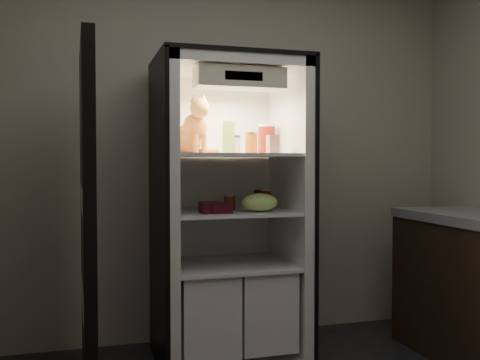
{
  "coord_description": "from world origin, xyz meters",
  "views": [
    {
      "loc": [
        -0.88,
        -1.85,
        1.24
      ],
      "look_at": [
        0.06,
        1.32,
        1.13
      ],
      "focal_mm": 40.0,
      "sensor_mm": 36.0,
      "label": 1
    }
  ],
  "objects_px": {
    "soda_can_a": "(259,199)",
    "soda_can_b": "(264,199)",
    "salsa_jar": "(251,143)",
    "cream_carton": "(273,144)",
    "tabby_cat": "(192,132)",
    "berry_box_right": "(220,208)",
    "berry_box_left": "(212,208)",
    "parmesan_shaker": "(229,137)",
    "pepper_jar": "(267,139)",
    "condiment_jar": "(229,202)",
    "grape_bag": "(260,202)",
    "mayo_tub": "(234,145)",
    "soda_can_c": "(266,200)",
    "refrigerator": "(227,233)"
  },
  "relations": [
    {
      "from": "berry_box_left",
      "to": "berry_box_right",
      "type": "xyz_separation_m",
      "value": [
        0.05,
        -0.01,
        -0.0
      ]
    },
    {
      "from": "tabby_cat",
      "to": "soda_can_b",
      "type": "distance_m",
      "value": 0.62
    },
    {
      "from": "condiment_jar",
      "to": "berry_box_left",
      "type": "bearing_deg",
      "value": -134.39
    },
    {
      "from": "grape_bag",
      "to": "mayo_tub",
      "type": "bearing_deg",
      "value": 112.03
    },
    {
      "from": "refrigerator",
      "to": "soda_can_c",
      "type": "distance_m",
      "value": 0.32
    },
    {
      "from": "salsa_jar",
      "to": "cream_carton",
      "type": "distance_m",
      "value": 0.16
    },
    {
      "from": "refrigerator",
      "to": "pepper_jar",
      "type": "bearing_deg",
      "value": 11.63
    },
    {
      "from": "cream_carton",
      "to": "berry_box_left",
      "type": "distance_m",
      "value": 0.54
    },
    {
      "from": "soda_can_a",
      "to": "berry_box_right",
      "type": "bearing_deg",
      "value": -145.11
    },
    {
      "from": "tabby_cat",
      "to": "mayo_tub",
      "type": "distance_m",
      "value": 0.28
    },
    {
      "from": "mayo_tub",
      "to": "soda_can_a",
      "type": "height_order",
      "value": "mayo_tub"
    },
    {
      "from": "refrigerator",
      "to": "grape_bag",
      "type": "xyz_separation_m",
      "value": [
        0.15,
        -0.21,
        0.2
      ]
    },
    {
      "from": "soda_can_c",
      "to": "cream_carton",
      "type": "bearing_deg",
      "value": -82.49
    },
    {
      "from": "cream_carton",
      "to": "refrigerator",
      "type": "bearing_deg",
      "value": 139.91
    },
    {
      "from": "refrigerator",
      "to": "soda_can_c",
      "type": "xyz_separation_m",
      "value": [
        0.22,
        -0.11,
        0.21
      ]
    },
    {
      "from": "tabby_cat",
      "to": "berry_box_right",
      "type": "relative_size",
      "value": 3.0
    },
    {
      "from": "pepper_jar",
      "to": "soda_can_b",
      "type": "height_order",
      "value": "pepper_jar"
    },
    {
      "from": "berry_box_right",
      "to": "soda_can_c",
      "type": "bearing_deg",
      "value": 19.75
    },
    {
      "from": "refrigerator",
      "to": "soda_can_b",
      "type": "height_order",
      "value": "refrigerator"
    },
    {
      "from": "condiment_jar",
      "to": "berry_box_right",
      "type": "height_order",
      "value": "condiment_jar"
    },
    {
      "from": "parmesan_shaker",
      "to": "pepper_jar",
      "type": "relative_size",
      "value": 1.05
    },
    {
      "from": "parmesan_shaker",
      "to": "cream_carton",
      "type": "distance_m",
      "value": 0.29
    },
    {
      "from": "soda_can_c",
      "to": "condiment_jar",
      "type": "xyz_separation_m",
      "value": [
        -0.22,
        0.05,
        -0.01
      ]
    },
    {
      "from": "condiment_jar",
      "to": "refrigerator",
      "type": "bearing_deg",
      "value": 88.87
    },
    {
      "from": "mayo_tub",
      "to": "cream_carton",
      "type": "distance_m",
      "value": 0.29
    },
    {
      "from": "refrigerator",
      "to": "condiment_jar",
      "type": "xyz_separation_m",
      "value": [
        -0.0,
        -0.06,
        0.2
      ]
    },
    {
      "from": "tabby_cat",
      "to": "berry_box_right",
      "type": "bearing_deg",
      "value": -84.4
    },
    {
      "from": "pepper_jar",
      "to": "refrigerator",
      "type": "bearing_deg",
      "value": -168.37
    },
    {
      "from": "soda_can_a",
      "to": "soda_can_c",
      "type": "xyz_separation_m",
      "value": [
        0.01,
        -0.1,
        -0.0
      ]
    },
    {
      "from": "parmesan_shaker",
      "to": "berry_box_left",
      "type": "height_order",
      "value": "parmesan_shaker"
    },
    {
      "from": "mayo_tub",
      "to": "soda_can_b",
      "type": "xyz_separation_m",
      "value": [
        0.17,
        -0.11,
        -0.34
      ]
    },
    {
      "from": "salsa_jar",
      "to": "mayo_tub",
      "type": "bearing_deg",
      "value": 133.06
    },
    {
      "from": "soda_can_a",
      "to": "soda_can_b",
      "type": "distance_m",
      "value": 0.07
    },
    {
      "from": "berry_box_left",
      "to": "tabby_cat",
      "type": "bearing_deg",
      "value": 105.48
    },
    {
      "from": "berry_box_right",
      "to": "soda_can_a",
      "type": "bearing_deg",
      "value": 34.89
    },
    {
      "from": "cream_carton",
      "to": "parmesan_shaker",
      "type": "bearing_deg",
      "value": 142.08
    },
    {
      "from": "tabby_cat",
      "to": "salsa_jar",
      "type": "xyz_separation_m",
      "value": [
        0.36,
        -0.1,
        -0.07
      ]
    },
    {
      "from": "tabby_cat",
      "to": "berry_box_left",
      "type": "xyz_separation_m",
      "value": [
        0.07,
        -0.24,
        -0.45
      ]
    },
    {
      "from": "parmesan_shaker",
      "to": "pepper_jar",
      "type": "xyz_separation_m",
      "value": [
        0.28,
        0.08,
        -0.0
      ]
    },
    {
      "from": "tabby_cat",
      "to": "berry_box_left",
      "type": "height_order",
      "value": "tabby_cat"
    },
    {
      "from": "tabby_cat",
      "to": "berry_box_right",
      "type": "xyz_separation_m",
      "value": [
        0.12,
        -0.26,
        -0.45
      ]
    },
    {
      "from": "salsa_jar",
      "to": "berry_box_left",
      "type": "relative_size",
      "value": 1.03
    },
    {
      "from": "cream_carton",
      "to": "soda_can_c",
      "type": "bearing_deg",
      "value": 97.51
    },
    {
      "from": "pepper_jar",
      "to": "soda_can_a",
      "type": "bearing_deg",
      "value": -139.08
    },
    {
      "from": "salsa_jar",
      "to": "grape_bag",
      "type": "height_order",
      "value": "salsa_jar"
    },
    {
      "from": "mayo_tub",
      "to": "berry_box_left",
      "type": "distance_m",
      "value": 0.49
    },
    {
      "from": "salsa_jar",
      "to": "soda_can_b",
      "type": "bearing_deg",
      "value": -8.98
    },
    {
      "from": "salsa_jar",
      "to": "soda_can_a",
      "type": "distance_m",
      "value": 0.37
    },
    {
      "from": "salsa_jar",
      "to": "soda_can_a",
      "type": "relative_size",
      "value": 1.06
    },
    {
      "from": "berry_box_left",
      "to": "berry_box_right",
      "type": "height_order",
      "value": "berry_box_left"
    }
  ]
}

